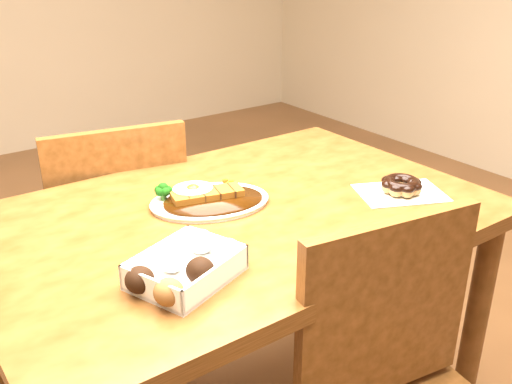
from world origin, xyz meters
TOP-DOWN VIEW (x-y plane):
  - table at (0.00, 0.00)m, footprint 1.20×0.80m
  - chair_far at (-0.11, 0.54)m, footprint 0.49×0.49m
  - katsu_curry_plate at (-0.04, 0.07)m, footprint 0.33×0.28m
  - donut_box at (-0.25, -0.19)m, footprint 0.24×0.21m
  - pon_de_ring at (0.39, -0.16)m, footprint 0.26×0.23m

SIDE VIEW (x-z plane):
  - chair_far at x=-0.11m, z-range 0.04..0.91m
  - table at x=0.00m, z-range 0.28..1.03m
  - katsu_curry_plate at x=-0.04m, z-range 0.74..0.79m
  - pon_de_ring at x=0.39m, z-range 0.75..0.79m
  - donut_box at x=-0.25m, z-range 0.75..0.81m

